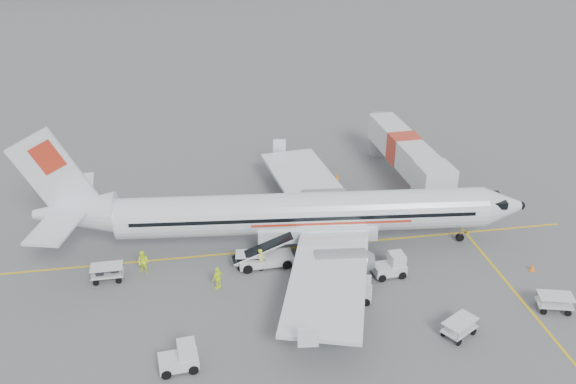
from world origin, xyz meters
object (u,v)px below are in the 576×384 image
object	(u,v)px
jet_bridge	(403,158)
tug_fore	(390,265)
aircraft	(303,188)
tug_aft	(178,357)
tug_mid	(356,289)
belt_loader	(265,248)

from	to	relation	value
jet_bridge	tug_fore	distance (m)	16.06
aircraft	tug_aft	distance (m)	15.95
tug_fore	tug_aft	xyz separation A→B (m)	(-14.89, -7.18, 0.01)
tug_mid	tug_aft	distance (m)	12.73
jet_bridge	tug_mid	world-z (taller)	jet_bridge
aircraft	tug_mid	xyz separation A→B (m)	(2.20, -7.24, -4.16)
tug_fore	jet_bridge	bearing A→B (deg)	64.46
aircraft	belt_loader	size ratio (longest dim) A/B	6.85
jet_bridge	tug_aft	bearing A→B (deg)	-135.75
tug_fore	tug_mid	distance (m)	3.90
belt_loader	tug_fore	world-z (taller)	belt_loader
belt_loader	tug_aft	bearing A→B (deg)	-124.97
jet_bridge	tug_mid	size ratio (longest dim) A/B	7.88
jet_bridge	belt_loader	bearing A→B (deg)	-142.40
tug_fore	tug_mid	world-z (taller)	tug_fore
jet_bridge	tug_mid	xyz separation A→B (m)	(-9.02, -17.23, -1.40)
aircraft	tug_aft	world-z (taller)	aircraft
aircraft	tug_aft	xyz separation A→B (m)	(-9.59, -12.07, -4.12)
tug_mid	belt_loader	bearing A→B (deg)	153.88
jet_bridge	belt_loader	distance (m)	18.78
tug_mid	tug_aft	xyz separation A→B (m)	(-11.79, -4.82, 0.04)
tug_fore	tug_aft	distance (m)	16.53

